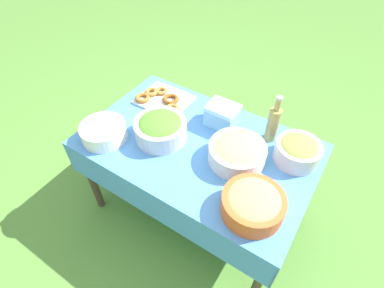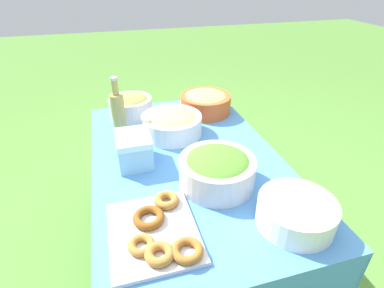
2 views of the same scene
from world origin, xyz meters
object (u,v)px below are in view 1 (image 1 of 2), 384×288
object	(u,v)px
plate_stack	(104,132)
olive_bowl	(298,151)
donut_platter	(162,99)
cooler_box	(222,115)
olive_oil_bottle	(273,123)
salad_bowl	(161,128)
bread_bowl	(253,203)
pasta_bowl	(237,152)

from	to	relation	value
plate_stack	olive_bowl	world-z (taller)	olive_bowl
donut_platter	cooler_box	bearing A→B (deg)	2.23
olive_oil_bottle	olive_bowl	distance (m)	0.21
salad_bowl	olive_bowl	bearing A→B (deg)	19.95
bread_bowl	olive_bowl	bearing A→B (deg)	81.86
pasta_bowl	cooler_box	distance (m)	0.31
olive_oil_bottle	donut_platter	bearing A→B (deg)	-175.54
pasta_bowl	olive_bowl	bearing A→B (deg)	33.66
salad_bowl	plate_stack	xyz separation A→B (m)	(-0.28, -0.19, -0.03)
plate_stack	olive_bowl	distance (m)	1.12
pasta_bowl	plate_stack	world-z (taller)	pasta_bowl
donut_platter	olive_oil_bottle	size ratio (longest dim) A/B	1.16
salad_bowl	olive_oil_bottle	bearing A→B (deg)	32.09
donut_platter	cooler_box	world-z (taller)	cooler_box
pasta_bowl	donut_platter	xyz separation A→B (m)	(-0.67, 0.20, -0.05)
donut_platter	plate_stack	size ratio (longest dim) A/B	1.33
donut_platter	plate_stack	bearing A→B (deg)	-99.22
salad_bowl	pasta_bowl	distance (m)	0.47
olive_oil_bottle	cooler_box	world-z (taller)	olive_oil_bottle
cooler_box	bread_bowl	bearing A→B (deg)	-48.07
cooler_box	olive_bowl	bearing A→B (deg)	-4.22
cooler_box	olive_oil_bottle	bearing A→B (deg)	7.74
donut_platter	bread_bowl	bearing A→B (deg)	-27.57
plate_stack	pasta_bowl	bearing A→B (deg)	20.01
bread_bowl	olive_oil_bottle	bearing A→B (deg)	103.40
olive_bowl	salad_bowl	bearing A→B (deg)	-160.05
salad_bowl	olive_oil_bottle	size ratio (longest dim) A/B	1.00
bread_bowl	plate_stack	bearing A→B (deg)	-179.16
donut_platter	bread_bowl	distance (m)	0.99
pasta_bowl	olive_bowl	size ratio (longest dim) A/B	1.26
salad_bowl	plate_stack	size ratio (longest dim) A/B	1.15
salad_bowl	pasta_bowl	xyz separation A→B (m)	(0.46, 0.08, -0.01)
donut_platter	olive_bowl	distance (m)	0.94
olive_oil_bottle	bread_bowl	size ratio (longest dim) A/B	1.02
olive_bowl	cooler_box	world-z (taller)	cooler_box
plate_stack	bread_bowl	xyz separation A→B (m)	(0.96, 0.01, 0.02)
salad_bowl	donut_platter	size ratio (longest dim) A/B	0.86
salad_bowl	cooler_box	xyz separation A→B (m)	(0.25, 0.30, -0.00)
olive_oil_bottle	olive_bowl	bearing A→B (deg)	-22.62
plate_stack	bread_bowl	distance (m)	0.96
donut_platter	olive_bowl	size ratio (longest dim) A/B	1.43
pasta_bowl	plate_stack	distance (m)	0.79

